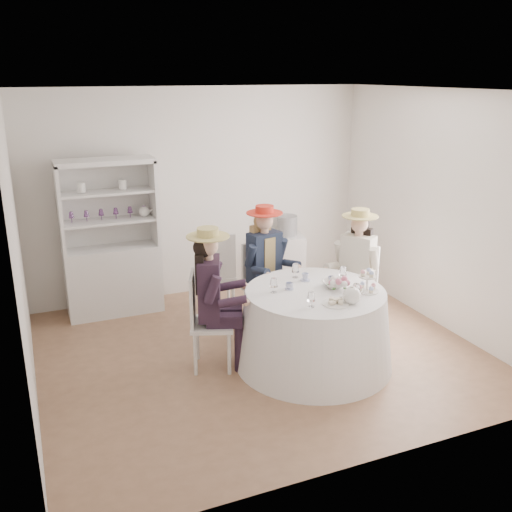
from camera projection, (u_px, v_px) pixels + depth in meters
name	position (u px, v px, depth m)	size (l,w,h in m)	color
ground	(260.00, 351.00, 6.12)	(4.50, 4.50, 0.00)	#865E43
ceiling	(260.00, 90.00, 5.29)	(4.50, 4.50, 0.00)	white
wall_back	(200.00, 193.00, 7.46)	(4.50, 4.50, 0.00)	silver
wall_front	(372.00, 301.00, 3.95)	(4.50, 4.50, 0.00)	silver
wall_left	(19.00, 257.00, 4.89)	(4.50, 4.50, 0.00)	silver
wall_right	(440.00, 210.00, 6.53)	(4.50, 4.50, 0.00)	silver
tea_table	(314.00, 328.00, 5.76)	(1.59, 1.59, 0.80)	white
hutch	(112.00, 260.00, 6.94)	(1.15, 0.49, 1.91)	silver
side_table	(286.00, 260.00, 7.97)	(0.46, 0.46, 0.71)	silver
hatbox	(287.00, 226.00, 7.82)	(0.28, 0.28, 0.28)	black
guest_left	(212.00, 291.00, 5.56)	(0.60, 0.55, 1.46)	silver
guest_mid	(265.00, 260.00, 6.49)	(0.54, 0.58, 1.45)	silver
guest_right	(356.00, 263.00, 6.46)	(0.61, 0.57, 1.42)	silver
spare_chair	(217.00, 271.00, 6.89)	(0.51, 0.51, 1.06)	silver
teacup_a	(289.00, 286.00, 5.66)	(0.08, 0.08, 0.06)	white
teacup_b	(305.00, 277.00, 5.89)	(0.08, 0.08, 0.07)	white
teacup_c	(332.00, 280.00, 5.82)	(0.08, 0.08, 0.07)	white
flower_bowl	(334.00, 285.00, 5.71)	(0.24, 0.24, 0.06)	white
flower_arrangement	(338.00, 282.00, 5.63)	(0.17, 0.17, 0.06)	#CF6784
table_teapot	(352.00, 295.00, 5.31)	(0.24, 0.17, 0.18)	white
sandwich_plate	(336.00, 303.00, 5.30)	(0.26, 0.26, 0.06)	white
cupcake_stand	(367.00, 284.00, 5.59)	(0.23, 0.23, 0.22)	white
stemware_set	(316.00, 283.00, 5.61)	(0.88, 0.85, 0.15)	white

